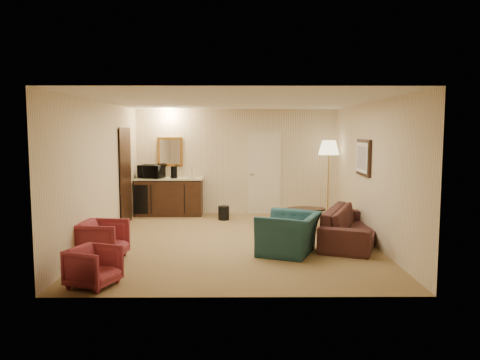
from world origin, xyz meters
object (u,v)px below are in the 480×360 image
object	(u,v)px
rose_chair_near	(103,238)
microwave	(151,170)
sofa	(353,220)
coffee_table	(306,219)
teal_armchair	(289,227)
wetbar_cabinet	(169,197)
floor_lamp	(328,179)
rose_chair_far	(94,265)
coffee_maker	(174,172)
waste_bin	(224,213)

from	to	relation	value
rose_chair_near	microwave	distance (m)	4.06
sofa	coffee_table	xyz separation A→B (m)	(-0.71, 1.08, -0.20)
teal_armchair	rose_chair_near	world-z (taller)	teal_armchair
wetbar_cabinet	floor_lamp	size ratio (longest dim) A/B	0.88
rose_chair_far	coffee_maker	bearing A→B (deg)	16.48
rose_chair_far	waste_bin	distance (m)	4.95
coffee_table	waste_bin	xyz separation A→B (m)	(-1.74, 1.19, -0.07)
rose_chair_far	floor_lamp	size ratio (longest dim) A/B	0.32
coffee_table	waste_bin	bearing A→B (deg)	145.70
wetbar_cabinet	microwave	distance (m)	0.78
rose_chair_near	waste_bin	size ratio (longest dim) A/B	2.17
coffee_table	floor_lamp	world-z (taller)	floor_lamp
sofa	coffee_table	world-z (taller)	sofa
teal_armchair	microwave	size ratio (longest dim) A/B	1.81
wetbar_cabinet	coffee_maker	xyz separation A→B (m)	(0.13, -0.03, 0.61)
sofa	microwave	xyz separation A→B (m)	(-4.23, 2.88, 0.68)
coffee_table	microwave	distance (m)	4.05
wetbar_cabinet	rose_chair_near	size ratio (longest dim) A/B	2.34
teal_armchair	rose_chair_near	size ratio (longest dim) A/B	1.49
teal_armchair	rose_chair_near	distance (m)	3.06
rose_chair_near	sofa	bearing A→B (deg)	-68.66
microwave	rose_chair_near	bearing A→B (deg)	-71.96
sofa	microwave	bearing A→B (deg)	77.80
wetbar_cabinet	rose_chair_far	size ratio (longest dim) A/B	2.78
wetbar_cabinet	rose_chair_far	distance (m)	5.31
coffee_table	waste_bin	size ratio (longest dim) A/B	2.53
teal_armchair	rose_chair_far	distance (m)	3.26
sofa	floor_lamp	xyz separation A→B (m)	(0.03, 2.56, 0.49)
coffee_table	coffee_maker	bearing A→B (deg)	149.18
teal_armchair	coffee_maker	distance (m)	4.37
rose_chair_far	sofa	bearing A→B (deg)	-38.58
wetbar_cabinet	teal_armchair	size ratio (longest dim) A/B	1.56
coffee_maker	rose_chair_far	bearing A→B (deg)	-76.81
sofa	coffee_table	distance (m)	1.31
rose_chair_far	waste_bin	world-z (taller)	rose_chair_far
coffee_table	coffee_maker	size ratio (longest dim) A/B	2.81
microwave	coffee_maker	world-z (taller)	microwave
sofa	waste_bin	distance (m)	3.35
rose_chair_near	microwave	xyz separation A→B (m)	(0.07, 3.99, 0.77)
sofa	waste_bin	xyz separation A→B (m)	(-2.45, 2.27, -0.27)
rose_chair_near	rose_chair_far	size ratio (longest dim) A/B	1.19
floor_lamp	waste_bin	distance (m)	2.62
sofa	rose_chair_far	size ratio (longest dim) A/B	3.75
wetbar_cabinet	microwave	world-z (taller)	microwave
rose_chair_near	coffee_table	size ratio (longest dim) A/B	0.86
wetbar_cabinet	teal_armchair	world-z (taller)	wetbar_cabinet
wetbar_cabinet	microwave	xyz separation A→B (m)	(-0.43, 0.00, 0.66)
floor_lamp	microwave	size ratio (longest dim) A/B	3.20
rose_chair_far	coffee_table	size ratio (longest dim) A/B	0.72
microwave	coffee_maker	bearing A→B (deg)	15.69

